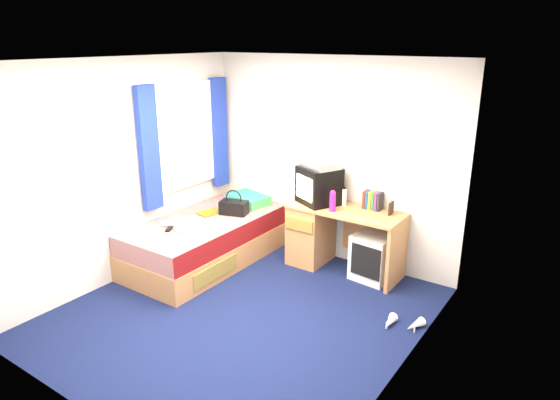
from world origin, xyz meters
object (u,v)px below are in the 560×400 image
Objects in this scene: pink_water_bottle at (333,202)px; white_heels at (402,324)px; vcr at (320,164)px; magazine at (210,213)px; water_bottle at (171,224)px; bed at (206,241)px; picture_frame at (391,208)px; desk at (324,232)px; crt_tv at (319,185)px; aerosol_can at (344,197)px; colour_swatch_fan at (176,229)px; pillow at (248,199)px; handbag at (234,207)px; storage_cube at (374,257)px; remote_control at (169,229)px; towel at (191,226)px.

white_heels is (1.11, -0.62, -0.82)m from pink_water_bottle.
vcr is 1.53× the size of magazine.
magazine is 0.59m from water_bottle.
picture_frame reaches higher than bed.
bed is 4.65× the size of vcr.
water_bottle is (-1.35, -1.14, 0.17)m from desk.
aerosol_can is (0.28, 0.09, -0.11)m from crt_tv.
pink_water_bottle is 0.97× the size of colour_swatch_fan.
crt_tv is 1.39m from magazine.
pillow is 1.43× the size of handbag.
vcr reaches higher than pillow.
pillow is 0.58m from magazine.
storage_cube is 1.20m from vcr.
pink_water_bottle reaches higher than magazine.
white_heels is (0.65, -0.78, -0.22)m from storage_cube.
handbag is (-0.94, -0.40, -0.33)m from crt_tv.
pink_water_bottle reaches higher than aerosol_can.
white_heels is at bearing -17.44° from remote_control.
colour_swatch_fan is at bearing -107.97° from crt_tv.
aerosol_can reaches higher than picture_frame.
pillow is 1.91m from picture_frame.
handbag is at bearing -168.72° from pink_water_bottle.
towel is at bearing -136.88° from aerosol_can.
handbag is (-1.23, -0.49, -0.22)m from aerosol_can.
desk is 3.54× the size of handbag.
crt_tv is at bearing -162.22° from aerosol_can.
handbag is at bearing -160.49° from storage_cube.
pillow is at bearing 87.01° from handbag.
vcr is 2.19× the size of aerosol_can.
crt_tv is 3.49× the size of remote_control.
pink_water_bottle is at bearing 14.69° from magazine.
remote_control is at bearing -149.59° from picture_frame.
towel is at bearing -134.44° from desk.
water_bottle is (-1.26, -1.14, -0.64)m from vcr.
crt_tv is at bearing 42.14° from water_bottle.
storage_cube is 1.58× the size of towel.
desk is 0.87m from picture_frame.
water_bottle is (-0.21, -1.15, -0.02)m from pillow.
towel is at bearing -110.57° from handbag.
aerosol_can is at bearing 4.45° from handbag.
picture_frame is (0.84, 0.11, -0.14)m from crt_tv.
remote_control is 2.67m from white_heels.
water_bottle is at bearing -110.38° from bed.
water_bottle is at bearing 164.18° from colour_swatch_fan.
handbag reaches higher than towel.
towel is 2.06× the size of remote_control.
magazine is at bearing -164.61° from picture_frame.
handbag reaches higher than white_heels.
desk is at bearing 22.80° from magazine.
pink_water_bottle is at bearing 35.46° from colour_swatch_fan.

